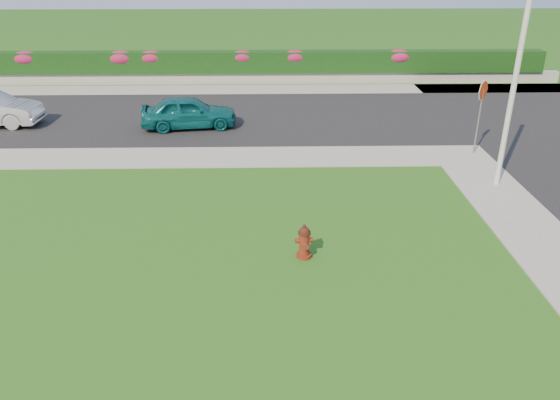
{
  "coord_description": "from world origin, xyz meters",
  "views": [
    {
      "loc": [
        0.17,
        -9.13,
        6.76
      ],
      "look_at": [
        0.44,
        3.46,
        0.9
      ],
      "focal_mm": 35.0,
      "sensor_mm": 36.0,
      "label": 1
    }
  ],
  "objects_px": {
    "sedan_teal": "(189,112)",
    "utility_pole": "(513,88)",
    "fire_hydrant": "(304,242)",
    "stop_sign": "(482,99)"
  },
  "relations": [
    {
      "from": "sedan_teal",
      "to": "utility_pole",
      "type": "distance_m",
      "value": 12.21
    },
    {
      "from": "fire_hydrant",
      "to": "sedan_teal",
      "type": "height_order",
      "value": "sedan_teal"
    },
    {
      "from": "sedan_teal",
      "to": "utility_pole",
      "type": "height_order",
      "value": "utility_pole"
    },
    {
      "from": "fire_hydrant",
      "to": "sedan_teal",
      "type": "bearing_deg",
      "value": 104.98
    },
    {
      "from": "sedan_teal",
      "to": "utility_pole",
      "type": "xyz_separation_m",
      "value": [
        10.33,
        -6.07,
        2.35
      ]
    },
    {
      "from": "sedan_teal",
      "to": "stop_sign",
      "type": "bearing_deg",
      "value": -114.63
    },
    {
      "from": "fire_hydrant",
      "to": "utility_pole",
      "type": "height_order",
      "value": "utility_pole"
    },
    {
      "from": "fire_hydrant",
      "to": "sedan_teal",
      "type": "distance_m",
      "value": 11.08
    },
    {
      "from": "sedan_teal",
      "to": "stop_sign",
      "type": "distance_m",
      "value": 11.15
    },
    {
      "from": "fire_hydrant",
      "to": "stop_sign",
      "type": "height_order",
      "value": "stop_sign"
    }
  ]
}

